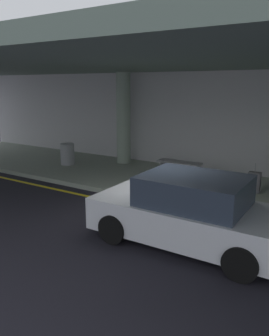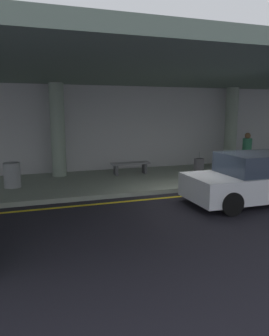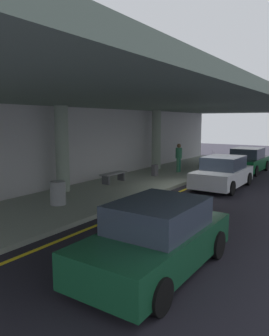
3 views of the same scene
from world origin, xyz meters
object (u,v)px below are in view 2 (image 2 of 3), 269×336
at_px(support_column_left_mid, 231,127).
at_px(car_white, 254,179).
at_px(support_column_far_left, 58,130).
at_px(trash_bin_steel, 12,175).
at_px(suitcase_upright_secondary, 199,166).
at_px(bench_metal, 130,166).
at_px(traveler_with_luggage, 247,150).

bearing_deg(support_column_left_mid, car_white, -117.78).
relative_size(support_column_far_left, trash_bin_steel, 4.29).
height_order(support_column_far_left, suitcase_upright_secondary, support_column_far_left).
relative_size(bench_metal, trash_bin_steel, 1.88).
relative_size(traveler_with_luggage, bench_metal, 1.05).
bearing_deg(bench_metal, support_column_left_mid, 6.48).
relative_size(support_column_left_mid, suitcase_upright_secondary, 4.06).
relative_size(support_column_left_mid, traveler_with_luggage, 2.17).
bearing_deg(traveler_with_luggage, trash_bin_steel, -131.92).
xyz_separation_m(traveler_with_luggage, trash_bin_steel, (-9.33, 0.25, -0.54)).
xyz_separation_m(support_column_left_mid, trash_bin_steel, (-9.73, -1.52, -1.40)).
distance_m(support_column_left_mid, bench_metal, 5.42).
bearing_deg(support_column_far_left, car_white, -45.08).
height_order(support_column_left_mid, trash_bin_steel, support_column_left_mid).
distance_m(suitcase_upright_secondary, bench_metal, 2.89).
bearing_deg(trash_bin_steel, support_column_far_left, 41.43).
relative_size(support_column_left_mid, bench_metal, 2.28).
height_order(support_column_left_mid, car_white, support_column_left_mid).
relative_size(support_column_far_left, suitcase_upright_secondary, 4.06).
distance_m(bench_metal, trash_bin_steel, 4.64).
height_order(support_column_far_left, car_white, support_column_far_left).
xyz_separation_m(suitcase_upright_secondary, trash_bin_steel, (-7.34, -0.22, 0.11)).
distance_m(traveler_with_luggage, trash_bin_steel, 9.35).
relative_size(support_column_far_left, bench_metal, 2.28).
height_order(car_white, suitcase_upright_secondary, car_white).
bearing_deg(support_column_far_left, support_column_left_mid, 0.00).
relative_size(support_column_far_left, support_column_left_mid, 1.00).
xyz_separation_m(support_column_far_left, trash_bin_steel, (-1.73, -1.52, -1.40)).
distance_m(support_column_left_mid, traveler_with_luggage, 2.01).
height_order(support_column_left_mid, traveler_with_luggage, support_column_left_mid).
height_order(support_column_far_left, support_column_left_mid, same).
relative_size(suitcase_upright_secondary, bench_metal, 0.56).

